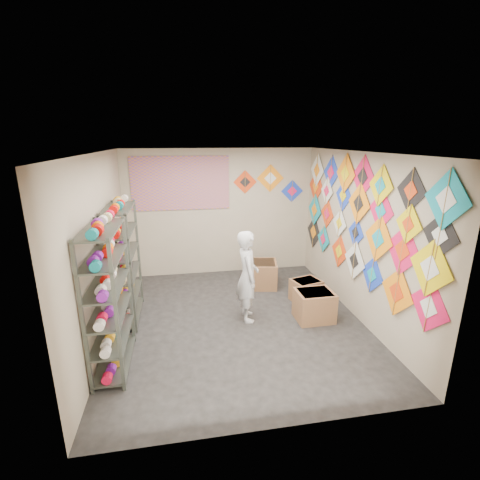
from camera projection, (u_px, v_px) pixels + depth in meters
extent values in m
plane|color=black|center=(237.00, 321.00, 5.73)|extent=(4.50, 4.50, 0.00)
plane|color=tan|center=(220.00, 213.00, 7.47)|extent=(4.00, 0.00, 4.00)
plane|color=tan|center=(277.00, 312.00, 3.22)|extent=(4.00, 0.00, 4.00)
plane|color=tan|center=(101.00, 250.00, 5.01)|extent=(0.00, 4.50, 4.50)
plane|color=tan|center=(357.00, 236.00, 5.68)|extent=(0.00, 4.50, 4.50)
plane|color=#676057|center=(237.00, 152.00, 4.96)|extent=(4.50, 4.50, 0.00)
cube|color=#4C5147|center=(109.00, 299.00, 4.36)|extent=(0.40, 1.10, 1.90)
cube|color=#4C5147|center=(124.00, 264.00, 5.59)|extent=(0.40, 1.10, 1.90)
cylinder|color=#F80C38|center=(100.00, 311.00, 3.88)|extent=(0.12, 0.10, 0.12)
cylinder|color=#FD6903|center=(103.00, 303.00, 4.06)|extent=(0.12, 0.10, 0.12)
cylinder|color=orange|center=(106.00, 296.00, 4.24)|extent=(0.12, 0.10, 0.12)
cylinder|color=silver|center=(109.00, 289.00, 4.43)|extent=(0.12, 0.10, 0.12)
cylinder|color=red|center=(112.00, 283.00, 4.61)|extent=(0.12, 0.10, 0.12)
cylinder|color=purple|center=(114.00, 278.00, 4.79)|extent=(0.12, 0.10, 0.12)
cylinder|color=#D8C484|center=(118.00, 269.00, 5.11)|extent=(0.12, 0.10, 0.12)
cylinder|color=#0F8087|center=(120.00, 265.00, 5.29)|extent=(0.12, 0.10, 0.12)
cylinder|color=#F80C38|center=(122.00, 260.00, 5.47)|extent=(0.12, 0.10, 0.12)
cylinder|color=#FD6903|center=(124.00, 256.00, 5.65)|extent=(0.12, 0.10, 0.12)
cylinder|color=orange|center=(125.00, 253.00, 5.83)|extent=(0.12, 0.10, 0.12)
cylinder|color=silver|center=(127.00, 249.00, 6.02)|extent=(0.12, 0.10, 0.12)
cube|color=#E81550|center=(429.00, 307.00, 4.07)|extent=(0.03, 0.66, 0.66)
cube|color=orange|center=(397.00, 292.00, 4.65)|extent=(0.03, 0.69, 0.69)
cube|color=blue|center=(372.00, 275.00, 5.27)|extent=(0.04, 0.59, 0.59)
cube|color=silver|center=(354.00, 261.00, 5.76)|extent=(0.02, 0.67, 0.67)
cube|color=#E93E10|center=(339.00, 251.00, 6.33)|extent=(0.03, 0.61, 0.61)
cube|color=#1197AA|center=(323.00, 239.00, 6.98)|extent=(0.02, 0.56, 0.56)
cube|color=black|center=(314.00, 232.00, 7.51)|extent=(0.02, 0.71, 0.71)
cube|color=yellow|center=(430.00, 268.00, 4.00)|extent=(0.03, 0.72, 0.72)
cube|color=#E81550|center=(403.00, 250.00, 4.51)|extent=(0.04, 0.71, 0.71)
cube|color=orange|center=(378.00, 239.00, 5.03)|extent=(0.04, 0.71, 0.71)
cube|color=blue|center=(356.00, 233.00, 5.70)|extent=(0.02, 0.51, 0.51)
cube|color=silver|center=(339.00, 223.00, 6.23)|extent=(0.02, 0.51, 0.51)
cube|color=#E93E10|center=(327.00, 214.00, 6.78)|extent=(0.01, 0.57, 0.57)
cube|color=#1197AA|center=(315.00, 210.00, 7.35)|extent=(0.01, 0.68, 0.68)
cube|color=black|center=(440.00, 235.00, 3.84)|extent=(0.03, 0.57, 0.57)
cube|color=yellow|center=(409.00, 224.00, 4.34)|extent=(0.02, 0.51, 0.51)
cube|color=#E81550|center=(381.00, 210.00, 4.95)|extent=(0.01, 0.61, 0.61)
cube|color=orange|center=(359.00, 203.00, 5.52)|extent=(0.02, 0.68, 0.68)
cube|color=blue|center=(343.00, 195.00, 6.07)|extent=(0.01, 0.57, 0.57)
cube|color=silver|center=(327.00, 191.00, 6.70)|extent=(0.02, 0.53, 0.53)
cube|color=#E93E10|center=(316.00, 186.00, 7.26)|extent=(0.02, 0.71, 0.71)
cube|color=#1197AA|center=(447.00, 200.00, 3.70)|extent=(0.02, 0.69, 0.69)
cube|color=black|center=(411.00, 191.00, 4.29)|extent=(0.02, 0.57, 0.57)
cube|color=yellow|center=(381.00, 186.00, 4.90)|extent=(0.03, 0.60, 0.60)
cube|color=#E81550|center=(363.00, 177.00, 5.39)|extent=(0.01, 0.68, 0.68)
cube|color=orange|center=(346.00, 174.00, 5.91)|extent=(0.01, 0.68, 0.68)
cube|color=blue|center=(331.00, 173.00, 6.51)|extent=(0.03, 0.66, 0.66)
cube|color=silver|center=(317.00, 170.00, 7.11)|extent=(0.02, 0.68, 0.68)
cube|color=#E93E10|center=(245.00, 182.00, 7.37)|extent=(0.51, 0.02, 0.51)
cube|color=orange|center=(270.00, 178.00, 7.44)|extent=(0.60, 0.02, 0.60)
cube|color=blue|center=(292.00, 191.00, 7.61)|extent=(0.49, 0.02, 0.49)
cube|color=#82479B|center=(181.00, 183.00, 7.14)|extent=(2.00, 0.01, 1.10)
imported|color=silver|center=(248.00, 276.00, 5.61)|extent=(0.56, 0.38, 1.51)
cube|color=olive|center=(314.00, 305.00, 5.72)|extent=(0.60, 0.50, 0.50)
cube|color=olive|center=(306.00, 290.00, 6.38)|extent=(0.59, 0.52, 0.41)
cube|color=olive|center=(263.00, 274.00, 7.01)|extent=(0.63, 0.68, 0.51)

